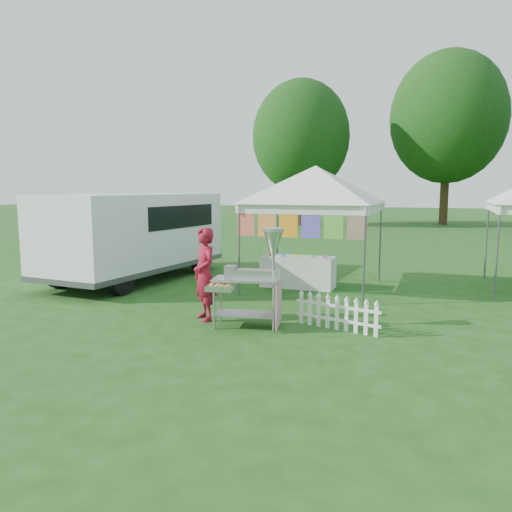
% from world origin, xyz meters
% --- Properties ---
extents(ground, '(120.00, 120.00, 0.00)m').
position_xyz_m(ground, '(0.00, 0.00, 0.00)').
color(ground, '#1E4614').
rests_on(ground, ground).
extents(canopy_main, '(4.24, 4.24, 3.45)m').
position_xyz_m(canopy_main, '(0.00, 3.49, 2.99)').
color(canopy_main, '#59595E').
rests_on(canopy_main, ground).
extents(tree_left, '(6.40, 6.40, 9.53)m').
position_xyz_m(tree_left, '(-6.00, 24.00, 5.83)').
color(tree_left, '#362513').
rests_on(tree_left, ground).
extents(tree_mid, '(7.60, 7.60, 11.52)m').
position_xyz_m(tree_mid, '(3.00, 28.00, 7.14)').
color(tree_mid, '#362513').
rests_on(tree_mid, ground).
extents(donut_cart, '(1.29, 1.07, 1.77)m').
position_xyz_m(donut_cart, '(-0.10, -0.35, 1.04)').
color(donut_cart, gray).
rests_on(donut_cart, ground).
extents(vendor, '(0.75, 0.74, 1.74)m').
position_xyz_m(vendor, '(-1.19, -0.18, 0.87)').
color(vendor, maroon).
rests_on(vendor, ground).
extents(cargo_van, '(2.67, 5.71, 2.30)m').
position_xyz_m(cargo_van, '(-4.79, 3.09, 1.24)').
color(cargo_van, white).
rests_on(cargo_van, ground).
extents(picket_fence, '(1.57, 0.45, 0.56)m').
position_xyz_m(picket_fence, '(1.27, -0.00, 0.29)').
color(picket_fence, white).
rests_on(picket_fence, ground).
extents(display_table, '(1.80, 0.70, 0.77)m').
position_xyz_m(display_table, '(-0.40, 3.45, 0.39)').
color(display_table, white).
rests_on(display_table, ground).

